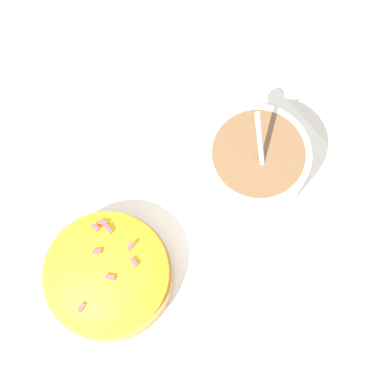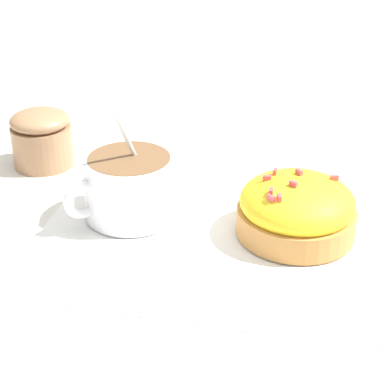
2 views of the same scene
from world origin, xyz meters
name	(u,v)px [view 2 (image 2 of 2)]	position (x,y,z in m)	size (l,w,h in m)	color
ground_plane	(210,227)	(0.00, 0.00, 0.00)	(3.00, 3.00, 0.00)	silver
paper_napkin	(210,226)	(0.00, 0.00, 0.00)	(0.30, 0.28, 0.00)	white
coffee_cup	(129,184)	(0.07, 0.00, 0.03)	(0.09, 0.09, 0.10)	white
frosted_pastry	(297,208)	(-0.08, 0.00, 0.03)	(0.10, 0.10, 0.06)	#C18442
sugar_bowl	(42,138)	(0.19, -0.10, 0.03)	(0.06, 0.06, 0.06)	#99704C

